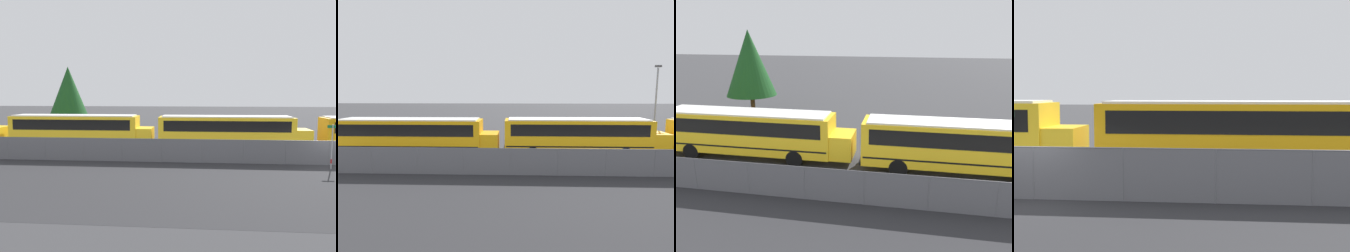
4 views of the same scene
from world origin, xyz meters
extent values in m
cylinder|color=slate|center=(6.08, 0.00, 0.88)|extent=(0.07, 0.07, 1.76)
cylinder|color=slate|center=(9.11, 0.00, 0.88)|extent=(0.07, 0.07, 1.76)
cylinder|color=slate|center=(12.15, 0.00, 0.88)|extent=(0.07, 0.07, 1.76)
cylinder|color=slate|center=(15.19, 0.00, 0.88)|extent=(0.07, 0.07, 1.76)
cylinder|color=slate|center=(18.23, 0.00, 0.88)|extent=(0.07, 0.07, 1.76)
cylinder|color=slate|center=(21.27, 0.00, 0.88)|extent=(0.07, 0.07, 1.76)
cylinder|color=slate|center=(24.31, 0.00, 0.88)|extent=(0.07, 0.07, 1.76)
cube|color=orange|center=(6.95, 4.44, 1.82)|extent=(11.59, 2.43, 2.56)
cube|color=black|center=(6.95, 4.44, 2.38)|extent=(10.67, 2.47, 0.92)
cube|color=black|center=(6.95, 4.44, 1.11)|extent=(11.36, 2.46, 0.10)
cube|color=orange|center=(13.44, 4.44, 1.31)|extent=(1.39, 2.23, 1.53)
cube|color=black|center=(1.10, 4.44, 0.69)|extent=(0.12, 2.43, 0.24)
cube|color=silver|center=(6.95, 4.44, 3.15)|extent=(11.01, 2.18, 0.10)
cylinder|color=black|center=(10.54, 5.53, 0.54)|extent=(1.09, 0.28, 1.09)
cylinder|color=black|center=(10.54, 3.34, 0.54)|extent=(1.09, 0.28, 1.09)
cylinder|color=black|center=(3.36, 5.53, 0.54)|extent=(1.09, 0.28, 1.09)
cylinder|color=black|center=(3.36, 3.34, 0.54)|extent=(1.09, 0.28, 1.09)
cube|color=#EDA80F|center=(20.47, 4.90, 1.82)|extent=(11.59, 2.43, 2.56)
cube|color=black|center=(20.47, 4.90, 2.38)|extent=(10.67, 2.47, 0.92)
cube|color=black|center=(20.47, 4.90, 1.11)|extent=(11.36, 2.46, 0.10)
cube|color=#EDA80F|center=(26.96, 4.90, 1.31)|extent=(1.39, 2.23, 1.53)
cube|color=black|center=(14.62, 4.90, 0.69)|extent=(0.12, 2.43, 0.24)
cube|color=silver|center=(20.47, 4.90, 3.15)|extent=(11.01, 2.18, 0.10)
cylinder|color=black|center=(24.06, 5.99, 0.54)|extent=(1.09, 0.28, 1.09)
cylinder|color=black|center=(24.06, 3.81, 0.54)|extent=(1.09, 0.28, 1.09)
cylinder|color=black|center=(16.87, 5.99, 0.54)|extent=(1.09, 0.28, 1.09)
cylinder|color=black|center=(16.87, 3.81, 0.54)|extent=(1.09, 0.28, 1.09)
cube|color=black|center=(28.10, 4.70, 0.69)|extent=(0.12, 2.43, 0.24)
cylinder|color=gray|center=(29.73, 10.76, 3.86)|extent=(0.16, 0.16, 7.73)
cube|color=#47474C|center=(29.73, 10.76, 7.88)|extent=(0.60, 0.24, 0.20)
camera|label=1|loc=(-9.63, -24.17, 5.23)|focal=35.00mm
camera|label=2|loc=(15.48, -16.38, 5.40)|focal=28.00mm
camera|label=3|loc=(-10.45, -14.38, 8.21)|focal=35.00mm
camera|label=4|loc=(6.43, -14.85, 3.65)|focal=50.00mm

